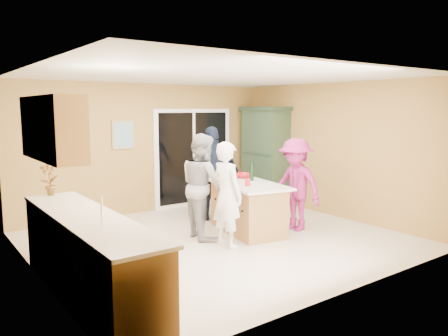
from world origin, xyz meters
TOP-DOWN VIEW (x-y plane):
  - floor at (0.00, 0.00)m, footprint 5.50×5.50m
  - ceiling at (0.00, 0.00)m, footprint 5.50×5.00m
  - wall_back at (0.00, 2.50)m, footprint 5.50×0.10m
  - wall_front at (0.00, -2.50)m, footprint 5.50×0.10m
  - wall_left at (-2.75, 0.00)m, footprint 0.10×5.00m
  - wall_right at (2.75, 0.00)m, footprint 0.10×5.00m
  - left_cabinet_run at (-2.45, -1.05)m, footprint 0.65×3.05m
  - upper_cabinets at (-2.58, -0.20)m, footprint 0.35×1.60m
  - sliding_door at (1.05, 2.46)m, footprint 1.90×0.07m
  - framed_picture at (-0.55, 2.48)m, footprint 0.46×0.04m
  - kitchen_island at (0.67, 0.12)m, footprint 1.15×1.75m
  - green_hutch at (2.49, 1.75)m, footprint 0.62×1.17m
  - woman_white at (-0.10, -0.32)m, footprint 0.43×0.61m
  - woman_grey at (-0.11, 0.33)m, footprint 0.78×0.93m
  - woman_navy at (0.68, 1.19)m, footprint 1.11×0.68m
  - woman_magenta at (1.42, -0.27)m, footprint 0.69×1.09m
  - serving_bowl at (0.97, 0.61)m, footprint 0.35×0.35m
  - tulip_vase at (-2.45, 0.52)m, footprint 0.25×0.18m
  - tumbler_near at (0.93, 0.64)m, footprint 0.08×0.08m
  - tumbler_far at (0.48, -0.10)m, footprint 0.09×0.09m
  - wine_bottle at (0.89, 0.29)m, footprint 0.08×0.08m
  - white_plate at (0.48, 0.59)m, footprint 0.28×0.28m

SIDE VIEW (x-z plane):
  - floor at x=0.00m, z-range 0.00..0.00m
  - kitchen_island at x=0.67m, z-range -0.03..0.82m
  - left_cabinet_run at x=-2.45m, z-range -0.16..1.08m
  - woman_magenta at x=1.42m, z-range 0.00..1.60m
  - woman_white at x=-0.10m, z-range 0.00..1.62m
  - woman_grey at x=-0.11m, z-range 0.00..1.71m
  - white_plate at x=0.48m, z-range 0.85..0.86m
  - serving_bowl at x=0.97m, z-range 0.85..0.93m
  - woman_navy at x=0.68m, z-range 0.00..1.77m
  - tumbler_near at x=0.93m, z-range 0.85..0.95m
  - tumbler_far at x=0.48m, z-range 0.85..0.97m
  - wine_bottle at x=0.89m, z-range 0.81..1.15m
  - green_hutch at x=2.49m, z-range -0.03..2.11m
  - sliding_door at x=1.05m, z-range 0.00..2.10m
  - tulip_vase at x=-2.45m, z-range 0.94..1.39m
  - wall_back at x=0.00m, z-range 0.00..2.60m
  - wall_front at x=0.00m, z-range 0.00..2.60m
  - wall_left at x=-2.75m, z-range 0.00..2.60m
  - wall_right at x=2.75m, z-range 0.00..2.60m
  - framed_picture at x=-0.55m, z-range 1.32..1.88m
  - upper_cabinets at x=-2.58m, z-range 1.50..2.25m
  - ceiling at x=0.00m, z-range 2.55..2.65m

